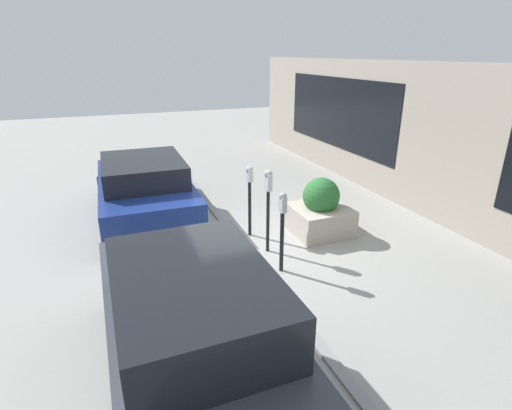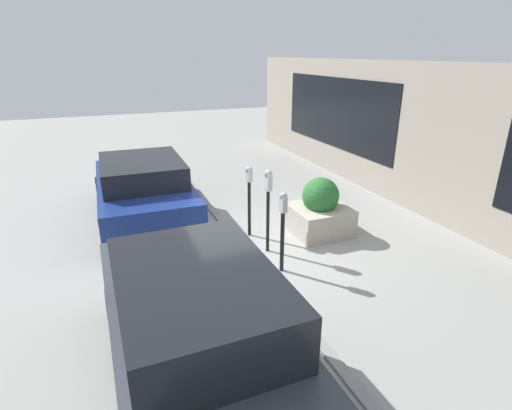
{
  "view_description": "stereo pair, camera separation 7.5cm",
  "coord_description": "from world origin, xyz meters",
  "views": [
    {
      "loc": [
        -6.37,
        2.39,
        3.61
      ],
      "look_at": [
        0.0,
        -0.09,
        0.99
      ],
      "focal_mm": 28.0,
      "sensor_mm": 36.0,
      "label": 1
    },
    {
      "loc": [
        -6.34,
        2.46,
        3.61
      ],
      "look_at": [
        0.0,
        -0.09,
        0.99
      ],
      "focal_mm": 28.0,
      "sensor_mm": 36.0,
      "label": 2
    }
  ],
  "objects": [
    {
      "name": "ground_plane",
      "position": [
        0.0,
        0.0,
        0.0
      ],
      "size": [
        40.0,
        40.0,
        0.0
      ],
      "primitive_type": "plane",
      "color": "#999993"
    },
    {
      "name": "curb_strip",
      "position": [
        0.0,
        0.08,
        0.02
      ],
      "size": [
        19.0,
        0.16,
        0.04
      ],
      "color": "gray",
      "rests_on": "ground_plane"
    },
    {
      "name": "parking_meter_second",
      "position": [
        0.0,
        -0.33,
        1.15
      ],
      "size": [
        0.18,
        0.15,
        1.63
      ],
      "color": "black",
      "rests_on": "ground_plane"
    },
    {
      "name": "parking_meter_nearest",
      "position": [
        -0.78,
        -0.26,
        0.95
      ],
      "size": [
        0.15,
        0.13,
        1.46
      ],
      "color": "black",
      "rests_on": "ground_plane"
    },
    {
      "name": "parked_car_front",
      "position": [
        -2.87,
        1.74,
        0.85
      ],
      "size": [
        4.23,
        1.78,
        1.62
      ],
      "rotation": [
        0.0,
        0.0,
        0.01
      ],
      "color": "#383D47",
      "rests_on": "ground_plane"
    },
    {
      "name": "parked_car_middle",
      "position": [
        2.6,
        1.63,
        0.76
      ],
      "size": [
        4.26,
        2.02,
        1.42
      ],
      "rotation": [
        0.0,
        0.0,
        -0.02
      ],
      "color": "navy",
      "rests_on": "ground_plane"
    },
    {
      "name": "planter_box",
      "position": [
        0.39,
        -1.69,
        0.49
      ],
      "size": [
        1.12,
        1.16,
        1.21
      ],
      "color": "#B2A899",
      "rests_on": "ground_plane"
    },
    {
      "name": "building_facade",
      "position": [
        0.0,
        -4.47,
        1.72
      ],
      "size": [
        19.0,
        0.17,
        3.43
      ],
      "color": "#9E9384",
      "rests_on": "ground_plane"
    },
    {
      "name": "parking_meter_middle",
      "position": [
        0.8,
        -0.26,
        1.03
      ],
      "size": [
        0.17,
        0.15,
        1.5
      ],
      "color": "black",
      "rests_on": "ground_plane"
    }
  ]
}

